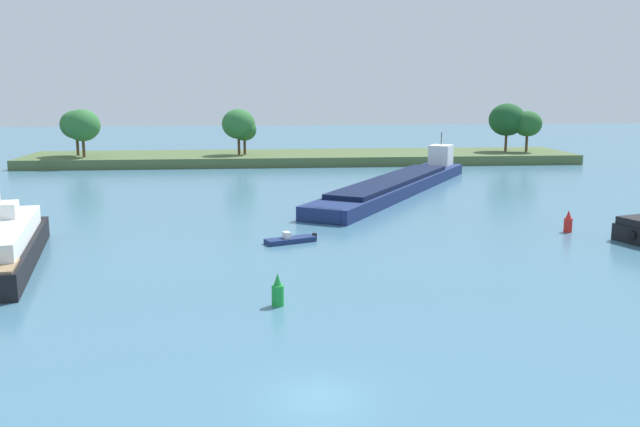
{
  "coord_description": "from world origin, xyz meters",
  "views": [
    {
      "loc": [
        -2.35,
        -25.47,
        12.22
      ],
      "look_at": [
        3.32,
        33.91,
        1.2
      ],
      "focal_mm": 38.37,
      "sensor_mm": 36.0,
      "label": 1
    }
  ],
  "objects_px": {
    "channel_buoy_red": "(568,223)",
    "channel_buoy_green": "(278,292)",
    "small_motorboat": "(291,240)",
    "cargo_barge": "(399,183)"
  },
  "relations": [
    {
      "from": "cargo_barge",
      "to": "channel_buoy_red",
      "type": "xyz_separation_m",
      "value": [
        9.63,
        -24.08,
        -0.18
      ]
    },
    {
      "from": "channel_buoy_green",
      "to": "channel_buoy_red",
      "type": "bearing_deg",
      "value": 34.95
    },
    {
      "from": "channel_buoy_red",
      "to": "channel_buoy_green",
      "type": "relative_size",
      "value": 1.0
    },
    {
      "from": "small_motorboat",
      "to": "channel_buoy_green",
      "type": "bearing_deg",
      "value": -95.6
    },
    {
      "from": "small_motorboat",
      "to": "cargo_barge",
      "type": "bearing_deg",
      "value": 61.11
    },
    {
      "from": "small_motorboat",
      "to": "channel_buoy_red",
      "type": "xyz_separation_m",
      "value": [
        23.93,
        1.82,
        0.58
      ]
    },
    {
      "from": "cargo_barge",
      "to": "channel_buoy_red",
      "type": "height_order",
      "value": "cargo_barge"
    },
    {
      "from": "channel_buoy_red",
      "to": "channel_buoy_green",
      "type": "bearing_deg",
      "value": -145.05
    },
    {
      "from": "cargo_barge",
      "to": "channel_buoy_red",
      "type": "distance_m",
      "value": 25.94
    },
    {
      "from": "small_motorboat",
      "to": "channel_buoy_green",
      "type": "distance_m",
      "value": 16.08
    }
  ]
}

